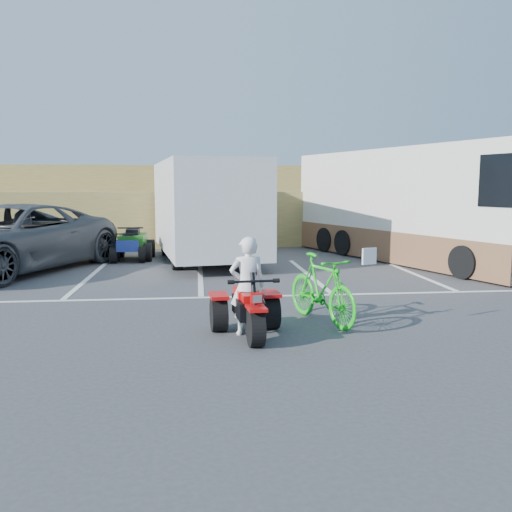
{
  "coord_description": "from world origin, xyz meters",
  "views": [
    {
      "loc": [
        -0.05,
        -8.27,
        2.23
      ],
      "look_at": [
        0.96,
        1.08,
        1.0
      ],
      "focal_mm": 38.0,
      "sensor_mm": 36.0,
      "label": 1
    }
  ],
  "objects": [
    {
      "name": "ground",
      "position": [
        0.0,
        0.0,
        0.0
      ],
      "size": [
        100.0,
        100.0,
        0.0
      ],
      "primitive_type": "plane",
      "color": "#3C3C3E",
      "rests_on": "ground"
    },
    {
      "name": "parking_stripes",
      "position": [
        0.87,
        4.07,
        0.0
      ],
      "size": [
        28.0,
        5.16,
        0.01
      ],
      "color": "white",
      "rests_on": "ground"
    },
    {
      "name": "grass_embankment",
      "position": [
        0.0,
        15.48,
        1.42
      ],
      "size": [
        40.0,
        8.5,
        3.1
      ],
      "color": "olive",
      "rests_on": "ground"
    },
    {
      "name": "red_trike_atv",
      "position": [
        0.69,
        -0.5,
        0.0
      ],
      "size": [
        1.19,
        1.52,
        0.93
      ],
      "primitive_type": null,
      "rotation": [
        0.0,
        0.0,
        0.08
      ],
      "color": "#BD0B0A",
      "rests_on": "ground"
    },
    {
      "name": "rider",
      "position": [
        0.68,
        -0.35,
        0.74
      ],
      "size": [
        0.57,
        0.4,
        1.48
      ],
      "primitive_type": "imported",
      "rotation": [
        0.0,
        0.0,
        3.22
      ],
      "color": "white",
      "rests_on": "ground"
    },
    {
      "name": "green_dirt_bike",
      "position": [
        1.94,
        0.2,
        0.56
      ],
      "size": [
        1.15,
        1.93,
        1.12
      ],
      "primitive_type": "imported",
      "rotation": [
        0.0,
        0.0,
        0.36
      ],
      "color": "#14BF19",
      "rests_on": "ground"
    },
    {
      "name": "grey_pickup",
      "position": [
        -4.88,
        6.14,
        0.87
      ],
      "size": [
        5.14,
        6.93,
        1.75
      ],
      "primitive_type": "imported",
      "rotation": [
        0.0,
        0.0,
        -0.4
      ],
      "color": "#414448",
      "rests_on": "ground"
    },
    {
      "name": "cargo_trailer",
      "position": [
        0.19,
        7.82,
        1.58
      ],
      "size": [
        3.4,
        6.56,
        2.92
      ],
      "rotation": [
        0.0,
        0.0,
        0.15
      ],
      "color": "silver",
      "rests_on": "ground"
    },
    {
      "name": "rv_motorhome",
      "position": [
        6.26,
        7.27,
        1.4
      ],
      "size": [
        5.19,
        9.23,
        3.23
      ],
      "rotation": [
        0.0,
        0.0,
        0.34
      ],
      "color": "silver",
      "rests_on": "ground"
    },
    {
      "name": "quad_atv_blue",
      "position": [
        -2.1,
        7.99,
        0.0
      ],
      "size": [
        1.09,
        1.4,
        0.88
      ],
      "primitive_type": null,
      "rotation": [
        0.0,
        0.0,
        0.06
      ],
      "color": "navy",
      "rests_on": "ground"
    },
    {
      "name": "quad_atv_green",
      "position": [
        -2.0,
        8.36,
        0.0
      ],
      "size": [
        1.18,
        1.58,
        1.03
      ],
      "primitive_type": null,
      "rotation": [
        0.0,
        0.0,
        -0.0
      ],
      "color": "#175212",
      "rests_on": "ground"
    }
  ]
}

